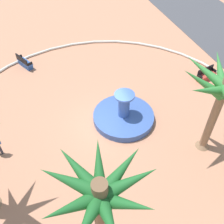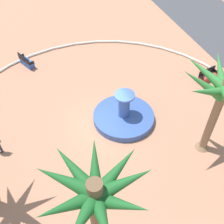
% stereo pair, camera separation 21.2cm
% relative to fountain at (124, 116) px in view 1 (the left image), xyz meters
% --- Properties ---
extents(ground_plane, '(80.00, 80.00, 0.00)m').
position_rel_fountain_xyz_m(ground_plane, '(0.10, -1.16, -0.31)').
color(ground_plane, tan).
extents(plaza_curb, '(20.88, 20.88, 0.20)m').
position_rel_fountain_xyz_m(plaza_curb, '(0.10, -1.16, -0.21)').
color(plaza_curb, silver).
rests_on(plaza_curb, ground).
extents(fountain, '(3.93, 3.93, 2.16)m').
position_rel_fountain_xyz_m(fountain, '(0.00, 0.00, 0.00)').
color(fountain, '#38569E').
rests_on(fountain, ground).
extents(palm_tree_by_curb, '(3.61, 3.70, 6.08)m').
position_rel_fountain_xyz_m(palm_tree_by_curb, '(7.27, -3.60, 4.30)').
color(palm_tree_by_curb, brown).
rests_on(palm_tree_by_curb, ground).
extents(palm_tree_far_side, '(4.49, 4.54, 5.40)m').
position_rel_fountain_xyz_m(palm_tree_far_side, '(3.55, 3.68, 3.93)').
color(palm_tree_far_side, '#8E6B4C').
rests_on(palm_tree_far_side, ground).
extents(bench_west, '(1.65, 1.19, 1.00)m').
position_rel_fountain_xyz_m(bench_west, '(-8.14, -5.51, 0.04)').
color(bench_west, '#335BA8').
rests_on(bench_west, ground).
extents(bench_north, '(0.86, 1.67, 1.00)m').
position_rel_fountain_xyz_m(bench_north, '(-2.00, 7.44, 0.04)').
color(bench_north, '#B73D33').
rests_on(bench_north, ground).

